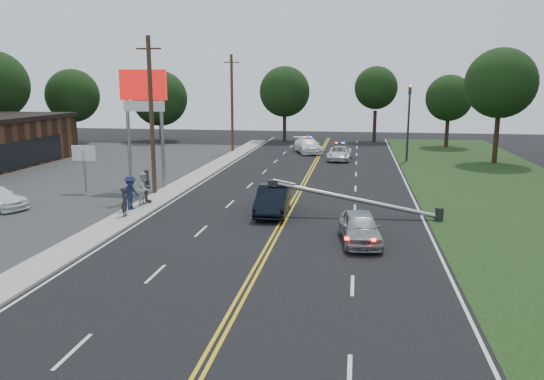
% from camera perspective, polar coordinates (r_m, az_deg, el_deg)
% --- Properties ---
extents(ground, '(120.00, 120.00, 0.00)m').
position_cam_1_polar(ground, '(21.66, -1.22, -7.74)').
color(ground, black).
rests_on(ground, ground).
extents(sidewalk, '(1.80, 70.00, 0.12)m').
position_cam_1_polar(sidewalk, '(33.22, -12.45, -1.10)').
color(sidewalk, '#A6A096').
rests_on(sidewalk, ground).
extents(grass_verge, '(12.00, 80.00, 0.01)m').
position_cam_1_polar(grass_verge, '(32.46, 26.48, -2.44)').
color(grass_verge, black).
rests_on(grass_verge, ground).
extents(centerline_yellow, '(0.36, 80.00, 0.00)m').
position_cam_1_polar(centerline_yellow, '(31.17, 2.08, -1.75)').
color(centerline_yellow, gold).
rests_on(centerline_yellow, ground).
extents(pylon_sign, '(3.20, 0.35, 8.00)m').
position_cam_1_polar(pylon_sign, '(36.98, -13.64, 9.38)').
color(pylon_sign, gray).
rests_on(pylon_sign, ground).
extents(small_sign, '(1.60, 0.14, 3.10)m').
position_cam_1_polar(small_sign, '(36.99, -19.58, 3.34)').
color(small_sign, gray).
rests_on(small_sign, ground).
extents(traffic_signal, '(0.28, 0.41, 7.05)m').
position_cam_1_polar(traffic_signal, '(50.41, 14.49, 7.76)').
color(traffic_signal, '#2D2D30').
rests_on(traffic_signal, ground).
extents(fallen_streetlight, '(9.36, 0.44, 1.91)m').
position_cam_1_polar(fallen_streetlight, '(28.80, 9.89, -1.16)').
color(fallen_streetlight, '#2D2D30').
rests_on(fallen_streetlight, ground).
extents(utility_pole_mid, '(1.60, 0.28, 10.00)m').
position_cam_1_polar(utility_pole_mid, '(34.68, -12.84, 7.79)').
color(utility_pole_mid, '#382619').
rests_on(utility_pole_mid, ground).
extents(utility_pole_far, '(1.60, 0.28, 10.00)m').
position_cam_1_polar(utility_pole_far, '(55.68, -4.32, 9.30)').
color(utility_pole_far, '#382619').
rests_on(utility_pole_far, ground).
extents(tree_4, '(6.32, 6.32, 8.80)m').
position_cam_1_polar(tree_4, '(68.86, -20.65, 9.47)').
color(tree_4, black).
rests_on(tree_4, ground).
extents(tree_5, '(6.79, 6.79, 8.67)m').
position_cam_1_polar(tree_5, '(67.98, -11.98, 9.62)').
color(tree_5, black).
rests_on(tree_5, ground).
extents(tree_6, '(6.22, 6.22, 9.19)m').
position_cam_1_polar(tree_6, '(66.63, 1.37, 10.52)').
color(tree_6, black).
rests_on(tree_6, ground).
extents(tree_7, '(5.23, 5.23, 9.17)m').
position_cam_1_polar(tree_7, '(67.06, 11.13, 10.72)').
color(tree_7, black).
rests_on(tree_7, ground).
extents(tree_8, '(5.17, 5.17, 8.07)m').
position_cam_1_polar(tree_8, '(63.39, 18.51, 9.36)').
color(tree_8, black).
rests_on(tree_8, ground).
extents(tree_9, '(6.18, 6.18, 10.21)m').
position_cam_1_polar(tree_9, '(51.73, 23.38, 10.49)').
color(tree_9, black).
rests_on(tree_9, ground).
extents(crashed_sedan, '(1.88, 4.81, 1.56)m').
position_cam_1_polar(crashed_sedan, '(29.24, 0.10, -1.08)').
color(crashed_sedan, black).
rests_on(crashed_sedan, ground).
extents(waiting_sedan, '(2.18, 4.35, 1.42)m').
position_cam_1_polar(waiting_sedan, '(24.32, 9.46, -3.99)').
color(waiting_sedan, '#9A9DA1').
rests_on(waiting_sedan, ground).
extents(emergency_a, '(2.30, 4.66, 1.27)m').
position_cam_1_polar(emergency_a, '(50.27, 7.27, 3.93)').
color(emergency_a, silver).
rests_on(emergency_a, ground).
extents(emergency_b, '(3.81, 5.74, 1.54)m').
position_cam_1_polar(emergency_b, '(55.18, 3.87, 4.80)').
color(emergency_b, white).
rests_on(emergency_b, ground).
extents(bystander_a, '(0.47, 0.63, 1.55)m').
position_cam_1_polar(bystander_a, '(29.34, -15.57, -1.23)').
color(bystander_a, '#24232A').
rests_on(bystander_a, sidewalk).
extents(bystander_b, '(0.84, 1.02, 1.92)m').
position_cam_1_polar(bystander_b, '(31.75, -13.56, 0.15)').
color(bystander_b, silver).
rests_on(bystander_b, sidewalk).
extents(bystander_c, '(1.00, 1.38, 1.93)m').
position_cam_1_polar(bystander_c, '(30.73, -14.94, -0.27)').
color(bystander_c, '#1B2445').
rests_on(bystander_c, sidewalk).
extents(bystander_d, '(0.73, 1.26, 2.01)m').
position_cam_1_polar(bystander_d, '(32.25, -13.33, 0.42)').
color(bystander_d, '#5E504B').
rests_on(bystander_d, sidewalk).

